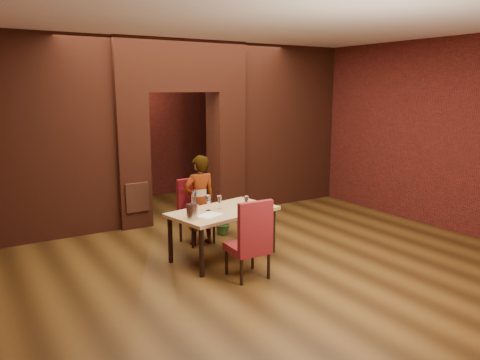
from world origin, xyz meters
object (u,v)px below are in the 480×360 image
at_px(wine_bucket, 192,211).
at_px(chair_far, 197,212).
at_px(wine_glass_c, 246,203).
at_px(potted_plant, 223,222).
at_px(chair_near, 247,238).
at_px(wine_glass_a, 208,203).
at_px(water_bottle, 194,200).
at_px(wine_glass_b, 219,202).
at_px(dining_table, 223,234).
at_px(person_seated, 200,200).

bearing_deg(wine_bucket, chair_far, 60.80).
relative_size(wine_glass_c, potted_plant, 0.47).
height_order(chair_near, wine_glass_c, chair_near).
height_order(wine_glass_a, potted_plant, wine_glass_a).
distance_m(water_bottle, potted_plant, 1.33).
relative_size(wine_glass_b, water_bottle, 0.66).
distance_m(dining_table, wine_bucket, 0.74).
bearing_deg(wine_glass_a, wine_bucket, -145.50).
bearing_deg(water_bottle, potted_plant, 40.27).
height_order(person_seated, wine_glass_c, person_seated).
distance_m(wine_glass_b, potted_plant, 1.18).
bearing_deg(water_bottle, dining_table, -27.67).
height_order(dining_table, wine_glass_c, wine_glass_c).
bearing_deg(water_bottle, wine_glass_c, -26.10).
distance_m(dining_table, wine_glass_b, 0.45).
bearing_deg(chair_near, wine_bucket, -48.95).
relative_size(wine_glass_a, wine_bucket, 1.10).
distance_m(person_seated, potted_plant, 0.78).
relative_size(wine_bucket, potted_plant, 0.50).
bearing_deg(chair_far, chair_near, -96.37).
bearing_deg(wine_glass_a, potted_plant, 50.09).
bearing_deg(water_bottle, chair_far, 60.77).
relative_size(chair_far, wine_glass_a, 4.58).
bearing_deg(dining_table, wine_glass_c, -35.63).
height_order(chair_near, wine_glass_b, chair_near).
xyz_separation_m(chair_far, chair_near, (-0.06, -1.55, 0.02)).
bearing_deg(dining_table, water_bottle, 140.85).
xyz_separation_m(wine_glass_a, wine_glass_c, (0.49, -0.21, -0.02)).
height_order(wine_bucket, water_bottle, water_bottle).
relative_size(dining_table, wine_glass_b, 7.81).
height_order(dining_table, water_bottle, water_bottle).
bearing_deg(chair_near, wine_glass_c, -118.92).
bearing_deg(person_seated, wine_glass_a, 75.99).
xyz_separation_m(chair_far, wine_glass_b, (0.01, -0.70, 0.29)).
bearing_deg(chair_far, wine_bucket, -123.33).
height_order(chair_far, chair_near, chair_near).
distance_m(chair_far, wine_glass_b, 0.76).
height_order(dining_table, wine_glass_b, wine_glass_b).
distance_m(chair_near, wine_glass_a, 0.90).
distance_m(dining_table, wine_glass_c, 0.55).
bearing_deg(person_seated, wine_glass_b, 92.09).
xyz_separation_m(chair_near, potted_plant, (0.62, 1.71, -0.32)).
xyz_separation_m(dining_table, wine_glass_b, (-0.02, 0.08, 0.44)).
height_order(dining_table, wine_glass_a, wine_glass_a).
xyz_separation_m(chair_near, wine_bucket, (-0.47, 0.59, 0.28)).
xyz_separation_m(wine_glass_a, water_bottle, (-0.17, 0.11, 0.03)).
relative_size(wine_glass_b, potted_plant, 0.48).
xyz_separation_m(chair_near, person_seated, (0.07, 1.45, 0.18)).
bearing_deg(potted_plant, dining_table, -119.45).
relative_size(dining_table, person_seated, 1.07).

